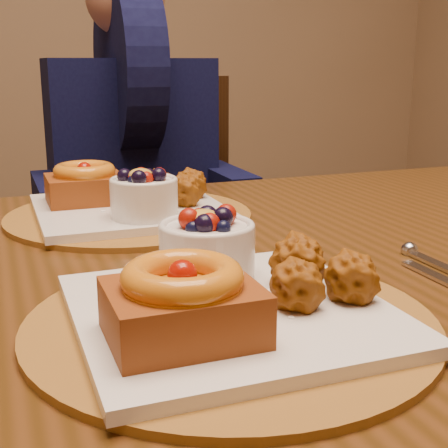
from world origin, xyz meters
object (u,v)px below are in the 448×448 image
Objects in this scene: place_setting_far at (128,201)px; diner at (131,134)px; dining_table at (169,316)px; place_setting_near at (225,294)px; chair_far at (142,236)px.

diner is at bearing 77.12° from place_setting_far.
dining_table is 4.21× the size of place_setting_far.
place_setting_near reaches higher than place_setting_far.
chair_far is (0.17, 0.69, -0.25)m from place_setting_far.
place_setting_near reaches higher than dining_table.
place_setting_near is 1.16m from chair_far.
place_setting_near is 0.40× the size of chair_far.
place_setting_far is at bearing 89.97° from place_setting_near.
chair_far is 0.33m from diner.
chair_far is at bearing 79.25° from dining_table.
diner reaches higher than dining_table.
dining_table is 1.68× the size of chair_far.
place_setting_far is at bearing -79.88° from chair_far.
place_setting_far is 0.75m from chair_far.
chair_far is 1.23× the size of diner.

